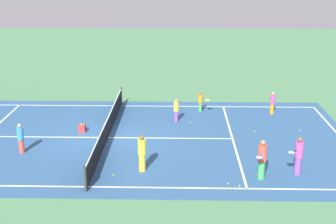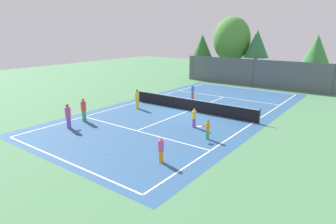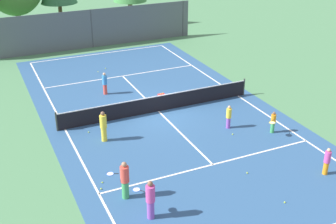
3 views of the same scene
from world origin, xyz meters
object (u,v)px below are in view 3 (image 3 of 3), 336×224
(player_5, at_px, (103,126))
(tennis_ball_5, at_px, (98,72))
(player_0, at_px, (105,83))
(tennis_ball_6, at_px, (89,132))
(player_3, at_px, (150,199))
(tennis_ball_0, at_px, (233,134))
(tennis_ball_2, at_px, (285,202))
(ball_crate, at_px, (162,97))
(tennis_ball_3, at_px, (247,173))
(tennis_ball_4, at_px, (102,182))
(tennis_ball_1, at_px, (101,189))
(player_2, at_px, (273,122))
(player_6, at_px, (125,180))
(tennis_ball_7, at_px, (106,68))
(player_4, at_px, (327,161))
(player_1, at_px, (229,117))

(player_5, bearing_deg, tennis_ball_5, 75.54)
(player_0, distance_m, tennis_ball_5, 4.23)
(player_0, height_order, tennis_ball_6, player_0)
(player_3, relative_size, tennis_ball_0, 25.56)
(tennis_ball_2, bearing_deg, ball_crate, 91.72)
(player_3, bearing_deg, tennis_ball_6, 92.47)
(tennis_ball_3, bearing_deg, player_5, 131.51)
(tennis_ball_0, bearing_deg, tennis_ball_4, -169.44)
(tennis_ball_5, bearing_deg, tennis_ball_1, -105.78)
(player_2, relative_size, tennis_ball_5, 18.43)
(player_2, height_order, ball_crate, player_2)
(player_6, height_order, tennis_ball_4, player_6)
(player_3, bearing_deg, tennis_ball_7, 78.52)
(player_4, distance_m, tennis_ball_0, 5.25)
(player_5, height_order, tennis_ball_2, player_5)
(player_0, bearing_deg, tennis_ball_5, 80.26)
(player_1, distance_m, tennis_ball_0, 1.03)
(tennis_ball_4, bearing_deg, player_2, 4.41)
(tennis_ball_6, bearing_deg, tennis_ball_3, -51.11)
(player_0, relative_size, tennis_ball_0, 22.00)
(player_5, bearing_deg, tennis_ball_2, -57.43)
(tennis_ball_6, bearing_deg, player_4, -43.72)
(player_4, bearing_deg, player_5, 138.93)
(ball_crate, distance_m, tennis_ball_3, 9.18)
(ball_crate, bearing_deg, player_3, -116.00)
(player_5, bearing_deg, ball_crate, 36.67)
(player_2, xyz_separation_m, tennis_ball_7, (-5.08, 13.32, -0.60))
(ball_crate, height_order, tennis_ball_5, ball_crate)
(tennis_ball_0, bearing_deg, player_5, 160.88)
(tennis_ball_4, bearing_deg, tennis_ball_1, -112.83)
(player_1, relative_size, tennis_ball_2, 20.02)
(tennis_ball_5, bearing_deg, player_4, -71.93)
(player_3, xyz_separation_m, tennis_ball_4, (-1.03, 3.02, -0.84))
(player_0, relative_size, tennis_ball_5, 22.00)
(player_4, xyz_separation_m, tennis_ball_1, (-9.52, 3.05, -0.65))
(player_0, relative_size, player_5, 0.88)
(player_3, relative_size, tennis_ball_7, 25.56)
(player_4, bearing_deg, ball_crate, 107.39)
(tennis_ball_2, distance_m, tennis_ball_3, 2.45)
(tennis_ball_0, height_order, tennis_ball_1, same)
(player_6, distance_m, tennis_ball_2, 6.59)
(player_3, bearing_deg, tennis_ball_4, 108.81)
(tennis_ball_2, bearing_deg, player_5, 122.57)
(tennis_ball_3, bearing_deg, tennis_ball_1, 166.12)
(player_2, height_order, tennis_ball_5, player_2)
(tennis_ball_3, xyz_separation_m, tennis_ball_4, (-6.17, 2.01, 0.00))
(tennis_ball_0, bearing_deg, player_1, 75.67)
(tennis_ball_2, height_order, tennis_ball_5, same)
(tennis_ball_1, bearing_deg, player_5, 71.03)
(player_2, distance_m, tennis_ball_6, 9.78)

